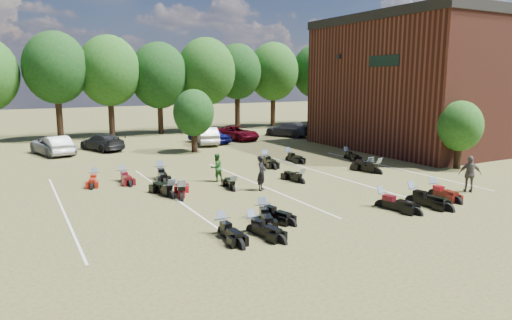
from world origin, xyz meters
TOP-DOWN VIEW (x-y plane):
  - ground at (0.00, 0.00)m, footprint 160.00×160.00m
  - car_1 at (-11.75, 19.23)m, footprint 2.14×4.58m
  - car_2 at (-11.89, 19.47)m, footprint 3.42×5.09m
  - car_3 at (-8.28, 19.85)m, footprint 3.38×4.95m
  - car_4 at (0.98, 19.55)m, footprint 3.24×4.74m
  - car_5 at (0.49, 18.96)m, footprint 2.74×4.91m
  - car_6 at (4.14, 20.31)m, footprint 3.28×5.18m
  - car_7 at (9.89, 20.32)m, footprint 3.91×5.43m
  - person_black at (-3.50, 1.90)m, footprint 0.77×0.78m
  - person_green at (-4.70, 4.95)m, footprint 0.88×0.74m
  - person_grey at (5.67, -3.48)m, footprint 1.12×1.07m
  - motorcycle_0 at (-8.11, -3.37)m, footprint 0.74×2.20m
  - motorcycle_1 at (-5.66, -2.27)m, footprint 1.15×2.19m
  - motorcycle_2 at (-7.01, -3.69)m, footprint 1.13×2.25m
  - motorcycle_3 at (-5.88, -2.44)m, footprint 1.39×2.32m
  - motorcycle_4 at (1.55, -3.56)m, footprint 1.14×2.57m
  - motorcycle_5 at (-0.24, -3.43)m, footprint 1.27×2.45m
  - motorcycle_6 at (3.49, -3.11)m, footprint 1.02×2.30m
  - motorcycle_7 at (-7.78, 2.07)m, footprint 1.53×2.59m
  - motorcycle_9 at (-8.13, 2.66)m, footprint 1.16×2.50m
  - motorcycle_10 at (-4.85, 2.50)m, footprint 1.00×2.08m
  - motorcycle_11 at (-0.76, 2.28)m, footprint 0.83×2.15m
  - motorcycle_12 at (4.76, 2.87)m, footprint 1.34×2.49m
  - motorcycle_13 at (4.76, 2.17)m, footprint 1.24×2.57m
  - motorcycle_14 at (-9.33, 7.66)m, footprint 0.72×2.21m
  - motorcycle_15 at (-10.85, 7.85)m, footprint 1.16×2.20m
  - motorcycle_16 at (-7.27, 7.26)m, footprint 1.22×2.63m
  - motorcycle_18 at (2.52, 8.73)m, footprint 0.73×2.27m
  - motorcycle_19 at (0.27, 8.14)m, footprint 1.22×2.57m
  - motorcycle_20 at (6.64, 7.35)m, footprint 0.98×2.17m
  - brick_building at (22.00, 9.00)m, footprint 25.40×15.20m
  - tree_line at (-1.00, 29.00)m, footprint 56.00×6.00m
  - young_tree_near_building at (10.50, 1.00)m, footprint 2.80×2.80m
  - young_tree_midfield at (-2.00, 15.50)m, footprint 3.20×3.20m
  - parking_lines at (-3.00, 3.00)m, footprint 20.10×14.00m

SIDE VIEW (x-z plane):
  - ground at x=0.00m, z-range 0.00..0.00m
  - motorcycle_0 at x=-8.11m, z-range -0.61..0.61m
  - motorcycle_1 at x=-5.66m, z-range -0.58..0.58m
  - motorcycle_2 at x=-7.01m, z-range -0.60..0.60m
  - motorcycle_3 at x=-5.88m, z-range -0.62..0.62m
  - motorcycle_4 at x=1.55m, z-range -0.69..0.69m
  - motorcycle_5 at x=-0.24m, z-range -0.65..0.65m
  - motorcycle_6 at x=3.49m, z-range -0.62..0.62m
  - motorcycle_7 at x=-7.78m, z-range -0.69..0.69m
  - motorcycle_9 at x=-8.13m, z-range -0.67..0.67m
  - motorcycle_10 at x=-4.85m, z-range -0.56..0.56m
  - motorcycle_11 at x=-0.76m, z-range -0.59..0.59m
  - motorcycle_12 at x=4.76m, z-range -0.66..0.66m
  - motorcycle_13 at x=4.76m, z-range -0.69..0.69m
  - motorcycle_14 at x=-9.33m, z-range -0.61..0.61m
  - motorcycle_15 at x=-10.85m, z-range -0.58..0.58m
  - motorcycle_16 at x=-7.27m, z-range -0.71..0.71m
  - motorcycle_18 at x=2.52m, z-range -0.63..0.63m
  - motorcycle_19 at x=0.27m, z-range -0.69..0.69m
  - motorcycle_20 at x=6.64m, z-range -0.58..0.58m
  - parking_lines at x=-3.00m, z-range 0.00..0.01m
  - car_2 at x=-11.89m, z-range 0.00..1.30m
  - car_6 at x=4.14m, z-range 0.00..1.33m
  - car_3 at x=-8.28m, z-range 0.00..1.33m
  - car_1 at x=-11.75m, z-range 0.00..1.45m
  - car_7 at x=9.89m, z-range 0.00..1.46m
  - car_4 at x=0.98m, z-range 0.00..1.50m
  - car_5 at x=0.49m, z-range 0.00..1.53m
  - person_green at x=-4.70m, z-range 0.00..1.59m
  - person_black at x=-3.50m, z-range 0.00..1.82m
  - person_grey at x=5.67m, z-range 0.00..1.86m
  - young_tree_near_building at x=10.50m, z-range 0.67..4.83m
  - young_tree_midfield at x=-2.00m, z-range 0.74..5.44m
  - brick_building at x=22.00m, z-range 0.01..10.71m
  - tree_line at x=-1.00m, z-range 1.42..11.20m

